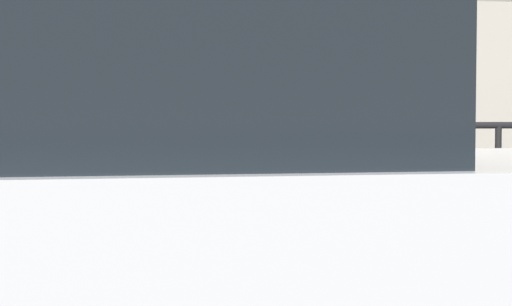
{
  "coord_description": "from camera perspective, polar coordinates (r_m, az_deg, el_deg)",
  "views": [
    {
      "loc": [
        -0.23,
        -4.15,
        1.28
      ],
      "look_at": [
        0.58,
        0.27,
        1.09
      ],
      "focal_mm": 57.13,
      "sensor_mm": 36.0,
      "label": 1
    }
  ],
  "objects": [
    {
      "name": "sidewalk_curb",
      "position": [
        5.72,
        -8.0,
        -9.8
      ],
      "size": [
        36.0,
        2.87,
        0.13
      ],
      "primitive_type": "cube",
      "color": "gray",
      "rests_on": "ground"
    },
    {
      "name": "parking_meter",
      "position": [
        4.48,
        -4.01,
        0.19
      ],
      "size": [
        0.17,
        0.18,
        1.34
      ],
      "rotation": [
        0.0,
        0.0,
        3.07
      ],
      "color": "slate",
      "rests_on": "sidewalk_curb"
    },
    {
      "name": "pedestrian_at_meter",
      "position": [
        4.79,
        1.7,
        1.25
      ],
      "size": [
        0.62,
        0.76,
        1.8
      ],
      "rotation": [
        0.0,
        0.0,
        -2.74
      ],
      "color": "slate",
      "rests_on": "sidewalk_curb"
    },
    {
      "name": "parked_sedan_silver",
      "position": [
        3.09,
        -10.75,
        -5.1
      ],
      "size": [
        4.62,
        1.85,
        1.76
      ],
      "rotation": [
        0.0,
        0.0,
        -1.56
      ],
      "color": "#B7BABF",
      "rests_on": "ground"
    },
    {
      "name": "background_railing",
      "position": [
        6.88,
        -8.5,
        -0.47
      ],
      "size": [
        24.06,
        0.06,
        1.11
      ],
      "color": "black",
      "rests_on": "sidewalk_curb"
    },
    {
      "name": "backdrop_wall",
      "position": [
        9.25,
        -9.01,
        2.75
      ],
      "size": [
        32.0,
        0.5,
        2.66
      ],
      "primitive_type": "cube",
      "color": "gray",
      "rests_on": "ground"
    }
  ]
}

